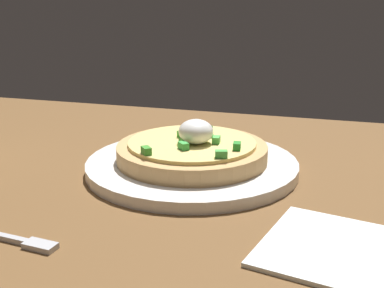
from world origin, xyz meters
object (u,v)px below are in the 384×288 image
(fork, at_px, (13,239))
(pizza, at_px, (192,150))
(plate, at_px, (192,166))
(napkin, at_px, (339,250))

(fork, bearing_deg, pizza, 71.76)
(pizza, bearing_deg, fork, 65.49)
(plate, distance_m, napkin, 0.23)
(plate, height_order, fork, plate)
(plate, bearing_deg, napkin, 138.34)
(pizza, bearing_deg, napkin, 138.33)
(fork, bearing_deg, napkin, 19.18)
(napkin, bearing_deg, pizza, -41.67)
(plate, bearing_deg, pizza, 139.51)
(plate, xyz_separation_m, napkin, (-0.17, 0.15, -0.00))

